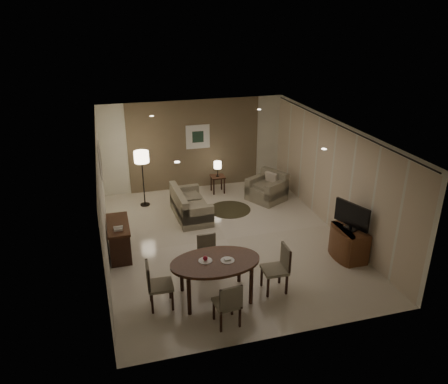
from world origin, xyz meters
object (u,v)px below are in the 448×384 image
object	(u,v)px
floor_lamp	(143,179)
chair_far	(209,257)
console_desk	(119,239)
side_table	(218,184)
chair_right	(274,269)
tv_cabinet	(349,243)
armchair	(267,187)
chair_left	(161,285)
sofa	(191,203)
dining_table	(216,279)
chair_near	(227,302)

from	to	relation	value
floor_lamp	chair_far	bearing A→B (deg)	-76.74
console_desk	side_table	distance (m)	4.19
chair_right	side_table	world-z (taller)	chair_right
console_desk	tv_cabinet	xyz separation A→B (m)	(4.89, -1.50, -0.03)
armchair	chair_left	bearing A→B (deg)	-70.67
sofa	side_table	xyz separation A→B (m)	(1.11, 1.43, -0.12)
chair_far	armchair	world-z (taller)	chair_far
console_desk	floor_lamp	xyz separation A→B (m)	(0.82, 2.52, 0.42)
chair_left	chair_right	size ratio (longest dim) A/B	0.97
dining_table	chair_near	distance (m)	0.79
armchair	chair_far	bearing A→B (deg)	-66.41
sofa	tv_cabinet	bearing A→B (deg)	-137.25
armchair	side_table	size ratio (longest dim) A/B	1.79
tv_cabinet	chair_left	size ratio (longest dim) A/B	0.98
side_table	chair_far	bearing A→B (deg)	-107.20
console_desk	dining_table	distance (m)	2.71
console_desk	chair_near	xyz separation A→B (m)	(1.67, -2.92, 0.06)
chair_near	chair_far	size ratio (longest dim) A/B	1.04
chair_near	chair_right	world-z (taller)	chair_right
console_desk	chair_left	bearing A→B (deg)	-73.37
chair_far	side_table	bearing A→B (deg)	72.73
chair_near	side_table	xyz separation A→B (m)	(1.37, 5.80, -0.18)
sofa	floor_lamp	distance (m)	1.60
chair_far	sofa	bearing A→B (deg)	85.89
chair_far	chair_right	world-z (taller)	chair_right
console_desk	armchair	size ratio (longest dim) A/B	1.30
chair_right	armchair	size ratio (longest dim) A/B	1.03
dining_table	chair_left	distance (m)	1.04
chair_right	sofa	bearing A→B (deg)	-164.63
console_desk	sofa	xyz separation A→B (m)	(1.93, 1.45, 0.01)
chair_left	sofa	size ratio (longest dim) A/B	0.57
console_desk	floor_lamp	distance (m)	2.68
dining_table	chair_right	xyz separation A→B (m)	(1.16, -0.09, 0.07)
sofa	side_table	distance (m)	1.81
console_desk	chair_near	bearing A→B (deg)	-60.29
chair_near	dining_table	bearing A→B (deg)	-96.27
chair_far	chair_right	distance (m)	1.40
chair_far	sofa	size ratio (longest dim) A/B	0.52
chair_right	armchair	world-z (taller)	chair_right
chair_far	sofa	world-z (taller)	chair_far
armchair	sofa	bearing A→B (deg)	-107.10
chair_left	floor_lamp	size ratio (longest dim) A/B	0.58
console_desk	chair_far	xyz separation A→B (m)	(1.73, -1.35, 0.05)
sofa	floor_lamp	bearing A→B (deg)	43.61
chair_right	tv_cabinet	bearing A→B (deg)	110.86
chair_left	sofa	world-z (taller)	chair_left
chair_near	chair_far	world-z (taller)	chair_near
chair_far	side_table	world-z (taller)	chair_far
dining_table	armchair	size ratio (longest dim) A/B	1.85
chair_near	console_desk	bearing A→B (deg)	-66.13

